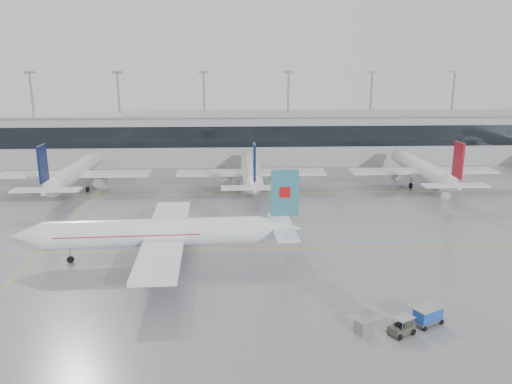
{
  "coord_description": "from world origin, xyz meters",
  "views": [
    {
      "loc": [
        -3.45,
        -64.15,
        25.06
      ],
      "look_at": [
        0.0,
        12.0,
        5.0
      ],
      "focal_mm": 35.0,
      "sensor_mm": 36.0,
      "label": 1
    }
  ],
  "objects_px": {
    "baggage_cart": "(428,314)",
    "baggage_tug": "(402,328)",
    "gse_unit": "(363,327)",
    "air_canada_jet": "(164,233)"
  },
  "relations": [
    {
      "from": "air_canada_jet",
      "to": "gse_unit",
      "type": "xyz_separation_m",
      "value": [
        21.19,
        -19.03,
        -3.06
      ]
    },
    {
      "from": "air_canada_jet",
      "to": "baggage_tug",
      "type": "height_order",
      "value": "air_canada_jet"
    },
    {
      "from": "air_canada_jet",
      "to": "gse_unit",
      "type": "distance_m",
      "value": 28.64
    },
    {
      "from": "air_canada_jet",
      "to": "baggage_cart",
      "type": "relative_size",
      "value": 10.91
    },
    {
      "from": "baggage_cart",
      "to": "air_canada_jet",
      "type": "bearing_deg",
      "value": 119.11
    },
    {
      "from": "baggage_cart",
      "to": "baggage_tug",
      "type": "bearing_deg",
      "value": 180.0
    },
    {
      "from": "baggage_cart",
      "to": "gse_unit",
      "type": "height_order",
      "value": "baggage_cart"
    },
    {
      "from": "air_canada_jet",
      "to": "baggage_tug",
      "type": "xyz_separation_m",
      "value": [
        24.76,
        -19.44,
        -3.1
      ]
    },
    {
      "from": "baggage_tug",
      "to": "gse_unit",
      "type": "bearing_deg",
      "value": 145.09
    },
    {
      "from": "air_canada_jet",
      "to": "baggage_cart",
      "type": "xyz_separation_m",
      "value": [
        27.92,
        -17.72,
        -2.64
      ]
    }
  ]
}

